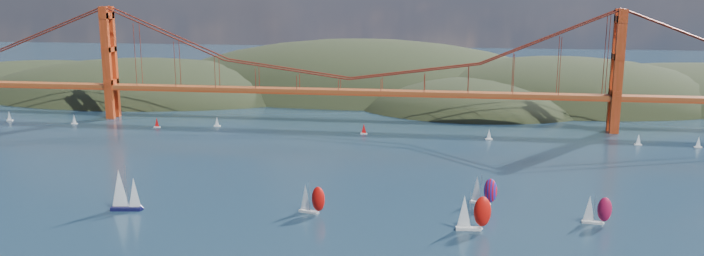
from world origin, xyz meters
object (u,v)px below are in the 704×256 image
racer_0 (312,199)px  racer_2 (597,209)px  sloop_navy (124,190)px  racer_1 (473,212)px  racer_rwb (483,190)px

racer_0 → racer_2: racer_0 is taller
racer_0 → racer_2: bearing=19.0°
sloop_navy → racer_1: sloop_navy is taller
racer_1 → racer_2: bearing=11.1°
racer_1 → sloop_navy: bearing=173.5°
sloop_navy → racer_1: (101.03, -2.12, -0.96)m
racer_0 → racer_rwb: bearing=34.7°
racer_2 → racer_rwb: (-30.41, 13.09, 0.27)m
racer_1 → racer_2: (34.14, 10.03, -0.91)m
racer_2 → racer_rwb: 33.11m
racer_0 → racer_rwb: (49.69, 15.63, 0.03)m
racer_1 → racer_2: 35.59m
racer_0 → racer_rwb: racer_rwb is taller
sloop_navy → racer_2: (135.17, 7.92, -1.87)m
sloop_navy → racer_2: bearing=-4.8°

